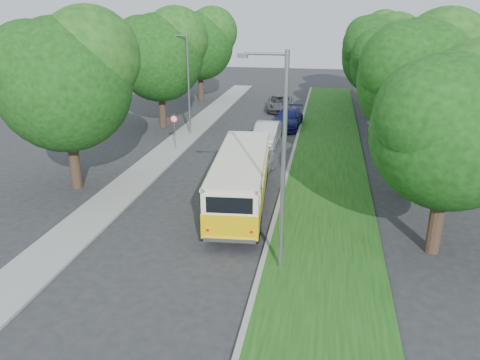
% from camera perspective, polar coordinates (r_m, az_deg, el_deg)
% --- Properties ---
extents(ground, '(120.00, 120.00, 0.00)m').
position_cam_1_polar(ground, '(20.85, -6.26, -6.16)').
color(ground, '#28282B').
rests_on(ground, ground).
extents(curb, '(0.20, 70.00, 0.15)m').
position_cam_1_polar(curb, '(24.68, 5.11, -1.61)').
color(curb, gray).
rests_on(curb, ground).
extents(grass_verge, '(4.50, 70.00, 0.13)m').
position_cam_1_polar(grass_verge, '(24.60, 10.57, -1.99)').
color(grass_verge, '#1B4412').
rests_on(grass_verge, ground).
extents(sidewalk, '(2.20, 70.00, 0.12)m').
position_cam_1_polar(sidewalk, '(26.72, -13.10, -0.37)').
color(sidewalk, gray).
rests_on(sidewalk, ground).
extents(treeline, '(24.27, 41.91, 9.46)m').
position_cam_1_polar(treeline, '(36.05, 6.83, 14.86)').
color(treeline, '#332319').
rests_on(treeline, ground).
extents(lamppost_near, '(1.71, 0.16, 8.00)m').
position_cam_1_polar(lamppost_near, '(16.14, 5.03, 2.63)').
color(lamppost_near, gray).
rests_on(lamppost_near, ground).
extents(lamppost_far, '(1.71, 0.16, 7.50)m').
position_cam_1_polar(lamppost_far, '(35.74, -6.46, 11.90)').
color(lamppost_far, gray).
rests_on(lamppost_far, ground).
extents(warning_sign, '(0.56, 0.10, 2.50)m').
position_cam_1_polar(warning_sign, '(32.36, -8.01, 6.62)').
color(warning_sign, gray).
rests_on(warning_sign, ground).
extents(vintage_bus, '(3.17, 9.43, 2.75)m').
position_cam_1_polar(vintage_bus, '(22.54, 0.09, -0.14)').
color(vintage_bus, yellow).
rests_on(vintage_bus, ground).
extents(car_silver, '(2.02, 4.17, 1.37)m').
position_cam_1_polar(car_silver, '(27.33, 2.05, 2.02)').
color(car_silver, '#BABABF').
rests_on(car_silver, ground).
extents(car_white, '(1.74, 4.72, 1.54)m').
position_cam_1_polar(car_white, '(33.67, 3.28, 5.67)').
color(car_white, beige).
rests_on(car_white, ground).
extents(car_blue, '(2.41, 5.27, 1.49)m').
position_cam_1_polar(car_blue, '(38.67, 5.87, 7.48)').
color(car_blue, '#131656').
rests_on(car_blue, ground).
extents(car_grey, '(2.77, 5.23, 1.40)m').
position_cam_1_polar(car_grey, '(45.14, 4.91, 9.29)').
color(car_grey, '#4F5055').
rests_on(car_grey, ground).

